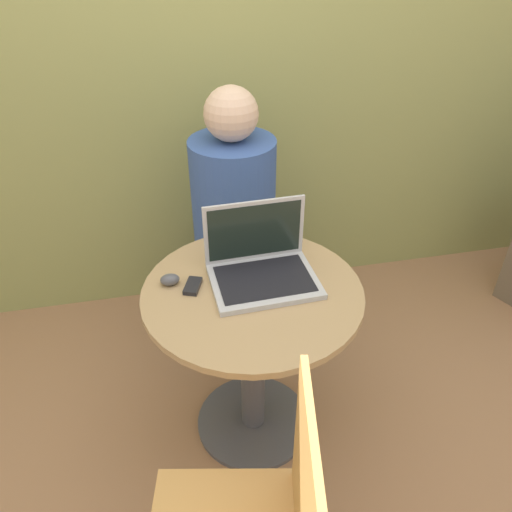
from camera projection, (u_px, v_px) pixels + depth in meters
name	position (u px, v px, depth m)	size (l,w,h in m)	color
ground_plane	(253.00, 422.00, 2.08)	(12.00, 12.00, 0.00)	#9E704C
back_wall	(205.00, 40.00, 2.13)	(7.00, 0.05, 2.60)	#939956
round_table	(253.00, 336.00, 1.80)	(0.75, 0.75, 0.71)	#4C4C51
laptop	(261.00, 265.00, 1.71)	(0.37, 0.29, 0.25)	#B7B7BC
cell_phone	(193.00, 286.00, 1.68)	(0.08, 0.10, 0.02)	black
computer_mouse	(170.00, 280.00, 1.69)	(0.07, 0.05, 0.04)	#4C4C51
person_seated	(234.00, 236.00, 2.33)	(0.38, 0.57, 1.21)	#3D4766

